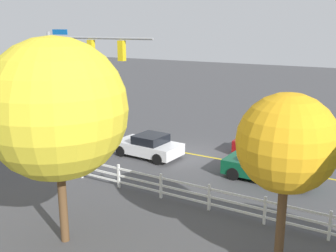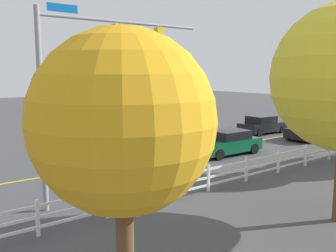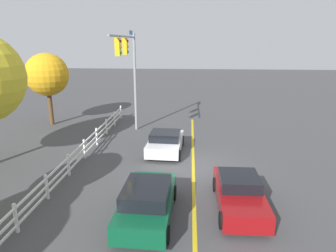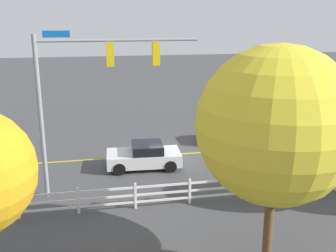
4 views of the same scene
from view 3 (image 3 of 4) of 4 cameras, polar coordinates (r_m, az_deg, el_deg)
The scene contains 8 objects.
ground_plane at distance 16.73m, azimuth 4.85°, elevation -7.43°, with size 120.00×120.00×0.00m, color #444447.
lane_center_stripe at distance 13.15m, azimuth 5.00°, elevation -14.31°, with size 28.00×0.16×0.01m, color gold.
signal_assembly at distance 20.57m, azimuth -7.41°, elevation 11.63°, with size 7.01×0.38×7.32m.
car_2 at distance 18.34m, azimuth -0.48°, elevation -3.09°, with size 4.00×2.20×1.35m.
car_3 at distance 12.74m, azimuth 13.42°, elevation -12.40°, with size 4.20×1.86×1.37m.
car_4 at distance 11.76m, azimuth -3.95°, elevation -14.20°, with size 4.33×2.06×1.47m.
white_rail_fence at distance 15.02m, azimuth -20.21°, elevation -8.71°, with size 26.10×0.10×1.15m.
tree_1 at distance 25.74m, azimuth -22.12°, elevation 9.06°, with size 3.36×3.36×5.77m.
Camera 3 is at (-15.37, 0.28, 6.60)m, focal length 31.89 mm.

